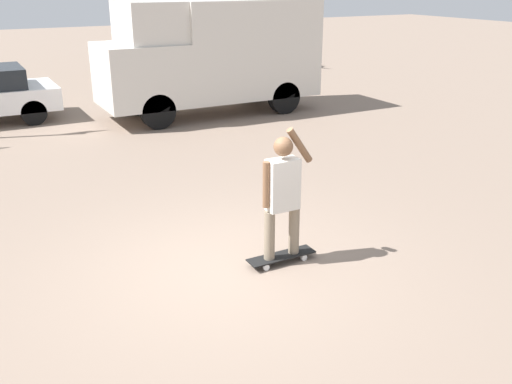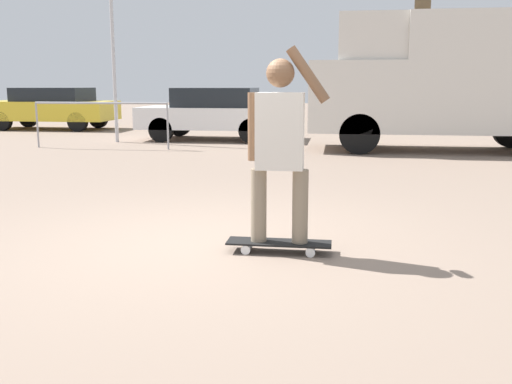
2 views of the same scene
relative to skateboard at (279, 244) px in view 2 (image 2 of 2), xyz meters
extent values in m
plane|color=gray|center=(-0.71, 0.16, -0.08)|extent=(80.00, 80.00, 0.00)
cube|color=black|center=(0.00, 0.00, 0.01)|extent=(0.93, 0.25, 0.02)
cylinder|color=white|center=(-0.29, -0.10, -0.04)|extent=(0.08, 0.03, 0.08)
cylinder|color=white|center=(-0.29, 0.10, -0.04)|extent=(0.08, 0.03, 0.08)
cylinder|color=white|center=(0.29, -0.10, -0.04)|extent=(0.08, 0.03, 0.08)
cylinder|color=white|center=(0.29, 0.10, -0.04)|extent=(0.08, 0.03, 0.08)
cylinder|color=gray|center=(-0.18, 0.00, 0.34)|extent=(0.14, 0.14, 0.65)
cylinder|color=gray|center=(0.18, 0.00, 0.34)|extent=(0.14, 0.14, 0.65)
cube|color=silver|center=(0.00, 0.00, 1.00)|extent=(0.41, 0.22, 0.66)
sphere|color=brown|center=(0.00, 0.00, 1.49)|extent=(0.24, 0.24, 0.24)
cylinder|color=brown|center=(-0.23, 0.00, 1.04)|extent=(0.09, 0.09, 0.59)
cylinder|color=brown|center=(0.23, 0.00, 1.48)|extent=(0.38, 0.09, 0.48)
cylinder|color=black|center=(0.95, 7.52, 0.35)|extent=(0.87, 0.28, 0.87)
cylinder|color=black|center=(0.95, 9.29, 0.35)|extent=(0.87, 0.28, 0.87)
cylinder|color=black|center=(4.55, 9.29, 0.35)|extent=(0.87, 0.28, 0.87)
cube|color=silver|center=(0.86, 8.40, 1.12)|extent=(2.03, 2.05, 1.54)
cube|color=black|center=(0.46, 8.40, 1.43)|extent=(0.04, 1.74, 0.77)
cube|color=silver|center=(3.77, 8.40, 1.62)|extent=(3.78, 2.05, 2.53)
cube|color=silver|center=(1.17, 8.40, 2.39)|extent=(1.42, 1.89, 0.99)
cylinder|color=black|center=(-4.04, 9.38, 0.23)|extent=(0.63, 0.22, 0.63)
cylinder|color=black|center=(-4.04, 11.11, 0.23)|extent=(0.63, 0.22, 0.63)
cylinder|color=black|center=(-1.68, 9.38, 0.23)|extent=(0.63, 0.22, 0.63)
cylinder|color=black|center=(-1.68, 11.11, 0.23)|extent=(0.63, 0.22, 0.63)
cube|color=white|center=(-2.86, 10.25, 0.52)|extent=(3.80, 1.95, 0.56)
cube|color=black|center=(-2.76, 10.25, 1.05)|extent=(2.09, 1.71, 0.50)
cylinder|color=black|center=(-10.23, 12.20, 0.22)|extent=(0.61, 0.22, 0.61)
cylinder|color=black|center=(-10.23, 13.79, 0.22)|extent=(0.61, 0.22, 0.61)
cylinder|color=black|center=(-7.65, 12.20, 0.22)|extent=(0.61, 0.22, 0.61)
cylinder|color=black|center=(-7.65, 13.79, 0.22)|extent=(0.61, 0.22, 0.61)
cube|color=gold|center=(-8.94, 13.00, 0.53)|extent=(4.16, 1.82, 0.62)
cube|color=black|center=(-8.84, 13.00, 1.06)|extent=(2.29, 1.60, 0.44)
cylinder|color=brown|center=(3.29, 16.35, 3.39)|extent=(0.55, 0.55, 6.94)
cylinder|color=#B7B7BC|center=(-5.18, 9.24, 2.60)|extent=(0.09, 0.09, 5.36)
cylinder|color=#99999E|center=(-4.95, 7.74, 0.97)|extent=(3.18, 0.05, 0.05)
cylinder|color=#99999E|center=(-6.54, 7.74, 0.44)|extent=(0.04, 0.04, 1.05)
cylinder|color=#99999E|center=(-3.36, 7.74, 0.44)|extent=(0.04, 0.04, 1.05)
camera|label=1|loc=(-3.46, -5.71, 3.41)|focal=40.00mm
camera|label=2|loc=(0.50, -4.89, 1.40)|focal=40.00mm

